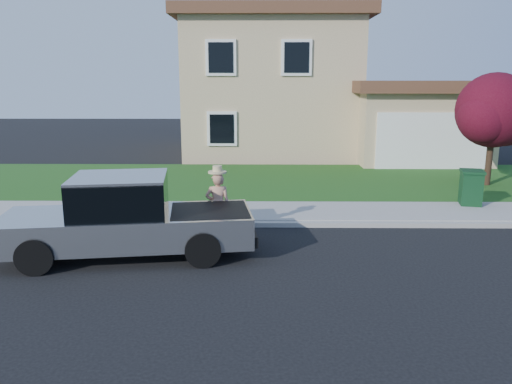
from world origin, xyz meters
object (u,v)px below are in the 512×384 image
trash_bin (471,187)px  woman (218,205)px  pickup_truck (127,219)px  ornamental_tree (495,114)px

trash_bin → woman: bearing=-145.4°
pickup_truck → woman: bearing=25.5°
ornamental_tree → trash_bin: (-1.87, -3.05, -1.89)m
trash_bin → ornamental_tree: bearing=71.1°
woman → pickup_truck: bearing=31.1°
woman → ornamental_tree: size_ratio=0.46×
pickup_truck → trash_bin: (8.85, 4.03, -0.15)m
ornamental_tree → trash_bin: 4.05m
pickup_truck → woman: (1.81, 1.20, 0.02)m
pickup_truck → trash_bin: pickup_truck is taller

